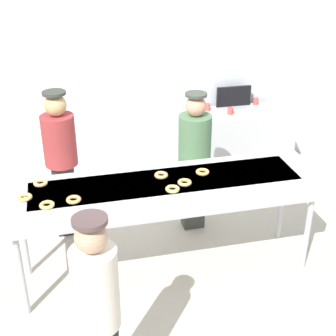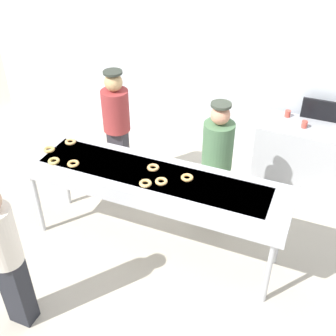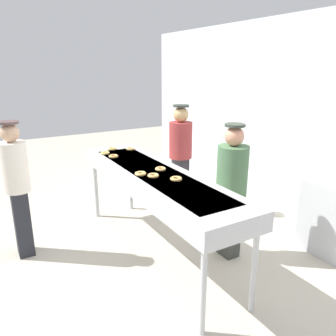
{
  "view_description": "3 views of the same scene",
  "coord_description": "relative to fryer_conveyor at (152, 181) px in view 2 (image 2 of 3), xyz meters",
  "views": [
    {
      "loc": [
        -0.89,
        -3.8,
        3.19
      ],
      "look_at": [
        0.04,
        0.09,
        1.14
      ],
      "focal_mm": 51.0,
      "sensor_mm": 36.0,
      "label": 1
    },
    {
      "loc": [
        1.55,
        -3.28,
        3.71
      ],
      "look_at": [
        0.11,
        0.17,
        1.05
      ],
      "focal_mm": 45.48,
      "sensor_mm": 36.0,
      "label": 2
    },
    {
      "loc": [
        3.25,
        -1.73,
        2.23
      ],
      "look_at": [
        0.1,
        0.12,
        1.12
      ],
      "focal_mm": 35.44,
      "sensor_mm": 36.0,
      "label": 3
    }
  ],
  "objects": [
    {
      "name": "glazed_donut_3",
      "position": [
        0.15,
        -0.1,
        0.12
      ],
      "size": [
        0.15,
        0.15,
        0.03
      ],
      "primitive_type": "torus",
      "rotation": [
        0.0,
        0.0,
        1.4
      ],
      "color": "#E8AE62",
      "rests_on": "fryer_conveyor"
    },
    {
      "name": "paper_cup_2",
      "position": [
        1.33,
        1.9,
        -0.0
      ],
      "size": [
        0.08,
        0.08,
        0.09
      ],
      "primitive_type": "cylinder",
      "color": "#CC4C3F",
      "rests_on": "prep_counter"
    },
    {
      "name": "glazed_donut_0",
      "position": [
        0.01,
        -0.19,
        0.12
      ],
      "size": [
        0.18,
        0.18,
        0.03
      ],
      "primitive_type": "torus",
      "rotation": [
        0.0,
        0.0,
        2.55
      ],
      "color": "#E9B666",
      "rests_on": "fryer_conveyor"
    },
    {
      "name": "glazed_donut_4",
      "position": [
        -0.03,
        0.09,
        0.12
      ],
      "size": [
        0.18,
        0.18,
        0.03
      ],
      "primitive_type": "torus",
      "rotation": [
        0.0,
        0.0,
        0.54
      ],
      "color": "#E8AC63",
      "rests_on": "fryer_conveyor"
    },
    {
      "name": "worker_assistant",
      "position": [
        -0.94,
        0.95,
        0.02
      ],
      "size": [
        0.35,
        0.35,
        1.69
      ],
      "rotation": [
        0.0,
        0.0,
        3.04
      ],
      "color": "#2D2A30",
      "rests_on": "ground"
    },
    {
      "name": "prep_counter",
      "position": [
        1.48,
        1.95,
        -0.5
      ],
      "size": [
        1.47,
        0.61,
        0.91
      ],
      "primitive_type": "cube",
      "color": "#B7BABF",
      "rests_on": "ground"
    },
    {
      "name": "fryer_conveyor",
      "position": [
        0.0,
        0.0,
        0.0
      ],
      "size": [
        2.96,
        0.73,
        1.06
      ],
      "color": "#B7BABF",
      "rests_on": "ground"
    },
    {
      "name": "paper_cup_1",
      "position": [
        1.08,
        2.11,
        -0.0
      ],
      "size": [
        0.08,
        0.08,
        0.09
      ],
      "primitive_type": "cylinder",
      "color": "#CC4C3F",
      "rests_on": "prep_counter"
    },
    {
      "name": "back_wall",
      "position": [
        0.0,
        2.4,
        0.52
      ],
      "size": [
        8.0,
        0.12,
        2.96
      ],
      "primitive_type": "cube",
      "color": "silver",
      "rests_on": "ground"
    },
    {
      "name": "ground_plane",
      "position": [
        0.0,
        0.0,
        -0.96
      ],
      "size": [
        16.0,
        16.0,
        0.0
      ],
      "primitive_type": "plane",
      "color": "beige"
    },
    {
      "name": "glazed_donut_1",
      "position": [
        -1.14,
        0.2,
        0.12
      ],
      "size": [
        0.18,
        0.18,
        0.03
      ],
      "primitive_type": "torus",
      "rotation": [
        0.0,
        0.0,
        2.33
      ],
      "color": "#EDB76C",
      "rests_on": "fryer_conveyor"
    },
    {
      "name": "customer_waiting",
      "position": [
        -0.79,
        -1.41,
        -0.05
      ],
      "size": [
        0.3,
        0.3,
        1.66
      ],
      "rotation": [
        0.0,
        0.0,
        -0.11
      ],
      "color": "#21232A",
      "rests_on": "ground"
    },
    {
      "name": "glazed_donut_7",
      "position": [
        -1.27,
        -0.04,
        0.12
      ],
      "size": [
        0.18,
        0.18,
        0.03
      ],
      "primitive_type": "torus",
      "rotation": [
        0.0,
        0.0,
        2.28
      ],
      "color": "#E1B460",
      "rests_on": "fryer_conveyor"
    },
    {
      "name": "glazed_donut_2",
      "position": [
        -1.09,
        -0.21,
        0.12
      ],
      "size": [
        0.13,
        0.13,
        0.03
      ],
      "primitive_type": "torus",
      "rotation": [
        0.0,
        0.0,
        1.57
      ],
      "color": "#DCB962",
      "rests_on": "fryer_conveyor"
    },
    {
      "name": "worker_baker",
      "position": [
        0.49,
        0.74,
        -0.02
      ],
      "size": [
        0.36,
        0.36,
        1.63
      ],
      "rotation": [
        0.0,
        0.0,
        3.14
      ],
      "color": "#383B36",
      "rests_on": "ground"
    },
    {
      "name": "glazed_donut_5",
      "position": [
        0.37,
        0.06,
        0.12
      ],
      "size": [
        0.18,
        0.18,
        0.03
      ],
      "primitive_type": "torus",
      "rotation": [
        0.0,
        0.0,
        2.25
      ],
      "color": "#EFAE5D",
      "rests_on": "fryer_conveyor"
    },
    {
      "name": "menu_display",
      "position": [
        1.48,
        2.2,
        0.09
      ],
      "size": [
        0.49,
        0.04,
        0.28
      ],
      "primitive_type": "cube",
      "color": "black",
      "rests_on": "prep_counter"
    },
    {
      "name": "glazed_donut_6",
      "position": [
        -0.86,
        -0.18,
        0.12
      ],
      "size": [
        0.18,
        0.18,
        0.03
      ],
      "primitive_type": "torus",
      "rotation": [
        0.0,
        0.0,
        0.53
      ],
      "color": "#E5A95C",
      "rests_on": "fryer_conveyor"
    }
  ]
}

